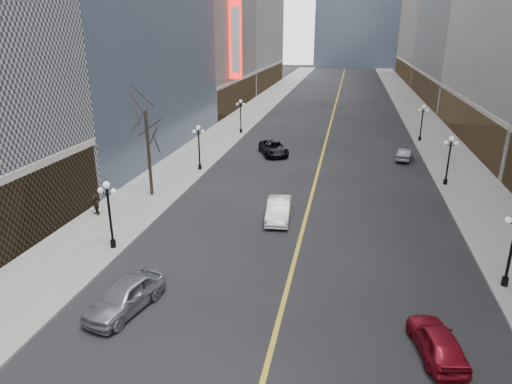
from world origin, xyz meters
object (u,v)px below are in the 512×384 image
at_px(streetlamp_east_2, 449,155).
at_px(car_sb_far, 405,154).
at_px(car_nb_near, 125,296).
at_px(streetlamp_west_3, 241,113).
at_px(car_nb_far, 274,148).
at_px(streetlamp_east_3, 422,119).
at_px(streetlamp_west_2, 199,143).
at_px(streetlamp_west_1, 109,208).
at_px(car_sb_mid, 437,341).
at_px(car_nb_mid, 279,210).

relative_size(streetlamp_east_2, car_sb_far, 1.13).
height_order(streetlamp_east_2, car_nb_near, streetlamp_east_2).
relative_size(streetlamp_west_3, car_nb_far, 0.81).
height_order(streetlamp_east_3, car_nb_near, streetlamp_east_3).
bearing_deg(streetlamp_west_2, streetlamp_east_3, 37.33).
bearing_deg(car_nb_far, car_sb_far, -20.98).
height_order(streetlamp_east_2, streetlamp_west_3, same).
relative_size(streetlamp_east_3, streetlamp_west_1, 1.00).
relative_size(streetlamp_west_2, streetlamp_west_3, 1.00).
distance_m(streetlamp_west_2, car_nb_near, 24.61).
height_order(streetlamp_west_3, car_nb_far, streetlamp_west_3).
distance_m(streetlamp_west_1, car_sb_far, 33.66).
bearing_deg(car_sb_mid, streetlamp_east_3, -107.59).
bearing_deg(car_nb_near, car_nb_mid, 80.16).
relative_size(streetlamp_east_2, car_nb_far, 0.81).
distance_m(streetlamp_west_1, car_nb_far, 26.65).
bearing_deg(streetlamp_east_2, car_sb_mid, -100.68).
bearing_deg(car_nb_mid, streetlamp_east_3, 59.64).
height_order(streetlamp_east_2, streetlamp_west_2, same).
height_order(streetlamp_west_3, car_sb_mid, streetlamp_west_3).
xyz_separation_m(streetlamp_west_2, car_sb_mid, (18.96, -24.61, -2.20)).
relative_size(streetlamp_west_3, car_sb_far, 1.13).
relative_size(car_nb_near, car_nb_far, 0.87).
bearing_deg(streetlamp_west_2, car_nb_mid, -48.05).
bearing_deg(car_sb_far, streetlamp_west_1, 64.36).
distance_m(streetlamp_east_3, streetlamp_west_1, 43.05).
distance_m(streetlamp_east_2, car_sb_mid, 25.14).
distance_m(streetlamp_west_1, car_nb_near, 7.66).
bearing_deg(streetlamp_east_2, streetlamp_west_2, 180.00).
relative_size(car_nb_near, car_nb_mid, 1.01).
relative_size(streetlamp_east_3, car_nb_near, 0.93).
bearing_deg(streetlamp_east_2, car_nb_near, -129.01).
relative_size(streetlamp_east_3, streetlamp_west_2, 1.00).
height_order(streetlamp_east_2, streetlamp_west_1, same).
bearing_deg(car_sb_far, streetlamp_east_2, 121.14).
relative_size(streetlamp_west_2, car_nb_near, 0.93).
xyz_separation_m(car_nb_near, car_nb_far, (2.27, 32.00, -0.05)).
bearing_deg(streetlamp_west_3, streetlamp_east_2, -37.33).
xyz_separation_m(streetlamp_west_1, car_sb_far, (20.80, 26.36, -2.24)).
bearing_deg(streetlamp_west_1, streetlamp_east_3, 56.75).
relative_size(streetlamp_east_2, streetlamp_west_3, 1.00).
xyz_separation_m(streetlamp_west_2, car_nb_mid, (9.80, -10.90, -2.11)).
height_order(streetlamp_east_2, car_sb_mid, streetlamp_east_2).
relative_size(streetlamp_west_3, car_sb_mid, 1.09).
bearing_deg(streetlamp_east_2, streetlamp_west_1, -142.67).
xyz_separation_m(streetlamp_west_1, car_nb_mid, (9.80, 7.10, -2.11)).
height_order(streetlamp_west_1, car_nb_near, streetlamp_west_1).
height_order(streetlamp_west_2, car_nb_near, streetlamp_west_2).
relative_size(car_nb_mid, car_sb_mid, 1.17).
relative_size(car_sb_mid, car_sb_far, 1.03).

